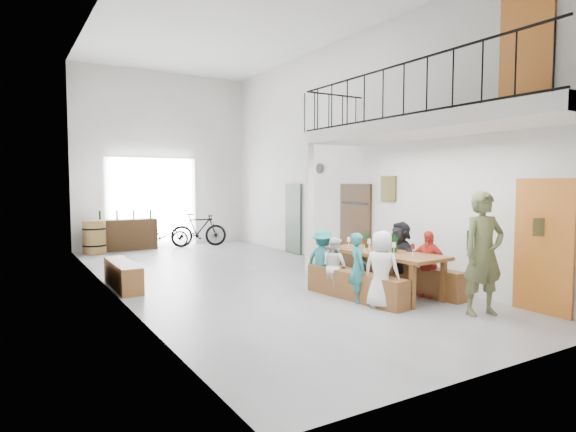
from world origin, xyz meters
TOP-DOWN VIEW (x-y plane):
  - floor at (0.00, 0.00)m, footprint 12.00×12.00m
  - room_walls at (0.00, 0.00)m, footprint 12.00×12.00m
  - gateway_portal at (-0.40, 5.94)m, footprint 2.80×0.08m
  - right_wall_decor at (2.70, -1.87)m, footprint 0.07×8.28m
  - balcony at (1.98, -3.13)m, footprint 1.52×5.62m
  - tasting_table at (1.46, -2.69)m, footprint 1.11×2.36m
  - bench_inner at (0.76, -2.71)m, footprint 0.61×2.15m
  - bench_wall at (2.05, -2.77)m, footprint 0.45×2.24m
  - tableware at (1.45, -2.62)m, footprint 0.39×1.45m
  - side_bench at (-2.50, 0.33)m, footprint 0.40×1.79m
  - oak_barrel at (-2.21, 5.40)m, footprint 0.65×0.65m
  - serving_counter at (-1.27, 5.65)m, footprint 1.77×0.50m
  - counter_bottles at (-1.27, 5.65)m, footprint 1.52×0.14m
  - guest_left_a at (0.78, -3.38)m, footprint 0.62×0.73m
  - guest_left_b at (0.69, -2.87)m, footprint 0.42×0.51m
  - guest_left_c at (0.68, -2.24)m, footprint 0.44×0.54m
  - guest_left_d at (0.67, -1.87)m, footprint 0.58×0.82m
  - guest_right_a at (1.99, -3.22)m, footprint 0.50×0.75m
  - guest_right_b at (1.96, -2.57)m, footprint 0.66×1.27m
  - guest_right_c at (2.03, -2.01)m, footprint 0.44×0.59m
  - host_standing at (1.85, -4.47)m, footprint 0.79×0.62m
  - potted_plant at (2.45, 0.29)m, footprint 0.50×0.47m
  - bicycle_near at (-0.18, 5.50)m, footprint 1.55×0.60m
  - bicycle_far at (0.90, 5.31)m, footprint 1.83×0.83m

SIDE VIEW (x-z plane):
  - floor at x=0.00m, z-range 0.00..0.00m
  - potted_plant at x=2.45m, z-range 0.00..0.44m
  - bench_inner at x=0.76m, z-range 0.00..0.49m
  - side_bench at x=-2.50m, z-range 0.00..0.50m
  - bench_wall at x=2.05m, z-range 0.00..0.51m
  - bicycle_near at x=-0.18m, z-range 0.00..0.80m
  - serving_counter at x=-1.27m, z-range 0.00..0.93m
  - oak_barrel at x=-2.21m, z-range 0.00..0.96m
  - guest_left_c at x=0.68m, z-range 0.00..1.05m
  - bicycle_far at x=0.90m, z-range 0.00..1.06m
  - guest_right_c at x=2.03m, z-range 0.00..1.08m
  - guest_left_d at x=0.67m, z-range 0.00..1.16m
  - guest_right_a at x=1.99m, z-range 0.00..1.19m
  - guest_left_b at x=0.69m, z-range 0.00..1.19m
  - guest_left_a at x=0.78m, z-range 0.00..1.26m
  - guest_right_b at x=1.96m, z-range 0.00..1.31m
  - tasting_table at x=1.46m, z-range 0.31..1.10m
  - tableware at x=1.45m, z-range 0.76..1.11m
  - host_standing at x=1.85m, z-range 0.00..1.90m
  - counter_bottles at x=-1.27m, z-range 0.93..1.21m
  - gateway_portal at x=-0.40m, z-range 0.00..2.80m
  - right_wall_decor at x=2.70m, z-range -0.80..4.28m
  - balcony at x=1.98m, z-range 0.97..4.96m
  - room_walls at x=0.00m, z-range -2.45..9.55m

